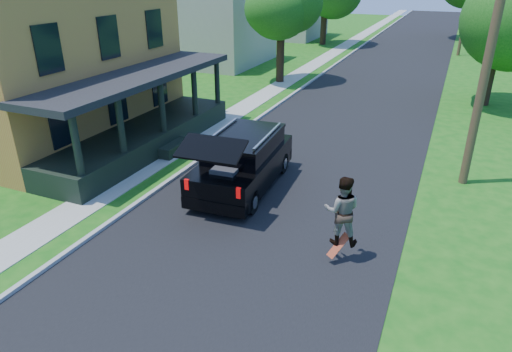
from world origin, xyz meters
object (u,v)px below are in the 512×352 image
at_px(skateboarder, 342,211).
at_px(black_suv, 243,161).
at_px(utility_pole_near, 496,21).
at_px(tree_right_near, 501,14).

bearing_deg(skateboarder, black_suv, -48.13).
distance_m(black_suv, skateboarder, 4.92).
relative_size(skateboarder, utility_pole_near, 0.18).
distance_m(tree_right_near, utility_pole_near, 11.32).
relative_size(black_suv, utility_pole_near, 0.52).
height_order(skateboarder, tree_right_near, tree_right_near).
xyz_separation_m(black_suv, skateboarder, (4.03, -2.80, 0.43)).
bearing_deg(utility_pole_near, tree_right_near, 82.86).
height_order(black_suv, skateboarder, black_suv).
bearing_deg(skateboarder, utility_pole_near, -128.25).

